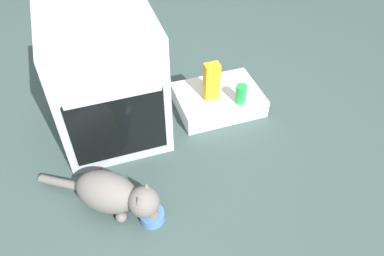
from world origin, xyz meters
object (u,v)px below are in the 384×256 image
object	(u,v)px
pantry_cabinet	(218,99)
food_bowl	(152,215)
juice_carton	(212,81)
soda_can	(241,94)
cat	(113,194)
oven	(106,80)

from	to	relation	value
pantry_cabinet	food_bowl	xyz separation A→B (m)	(-0.60, -0.67, -0.02)
juice_carton	soda_can	size ratio (longest dim) A/B	2.00
food_bowl	cat	bearing A→B (deg)	141.31
food_bowl	soda_can	xyz separation A→B (m)	(0.69, 0.55, 0.14)
oven	soda_can	distance (m)	0.78
pantry_cabinet	juice_carton	distance (m)	0.19
cat	juice_carton	distance (m)	0.88
food_bowl	oven	bearing A→B (deg)	94.41
food_bowl	soda_can	size ratio (longest dim) A/B	1.00
oven	cat	xyz separation A→B (m)	(-0.10, -0.57, -0.25)
food_bowl	juice_carton	xyz separation A→B (m)	(0.54, 0.65, 0.20)
food_bowl	juice_carton	bearing A→B (deg)	50.01
oven	juice_carton	world-z (taller)	oven
oven	cat	size ratio (longest dim) A/B	1.31
food_bowl	juice_carton	world-z (taller)	juice_carton
oven	pantry_cabinet	xyz separation A→B (m)	(0.66, -0.01, -0.30)
pantry_cabinet	oven	bearing A→B (deg)	178.71
food_bowl	juice_carton	distance (m)	0.87
pantry_cabinet	soda_can	xyz separation A→B (m)	(0.09, -0.13, 0.12)
oven	soda_can	size ratio (longest dim) A/B	6.04
juice_carton	oven	bearing A→B (deg)	175.94
oven	cat	world-z (taller)	oven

